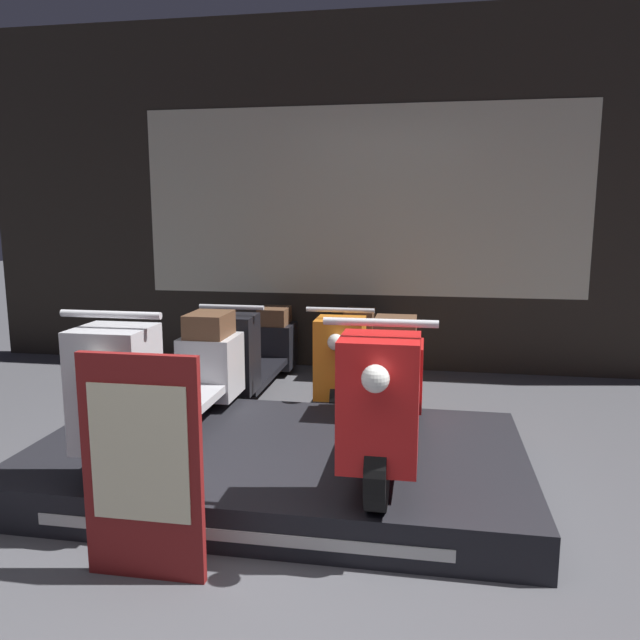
% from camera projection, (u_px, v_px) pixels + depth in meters
% --- Properties ---
extents(shop_wall_back, '(7.34, 0.09, 3.20)m').
position_uv_depth(shop_wall_back, '(361.00, 197.00, 5.69)').
color(shop_wall_back, '#28231E').
rests_on(shop_wall_back, ground_plane).
extents(display_platform, '(2.63, 1.54, 0.22)m').
position_uv_depth(display_platform, '(278.00, 463.00, 3.40)').
color(display_platform, black).
rests_on(display_platform, ground_plane).
extents(scooter_display_left, '(0.47, 1.70, 0.82)m').
position_uv_depth(scooter_display_left, '(173.00, 379.00, 3.44)').
color(scooter_display_left, black).
rests_on(scooter_display_left, display_platform).
extents(scooter_display_right, '(0.47, 1.70, 0.82)m').
position_uv_depth(scooter_display_right, '(388.00, 389.00, 3.24)').
color(scooter_display_right, black).
rests_on(scooter_display_right, display_platform).
extents(scooter_backrow_0, '(0.47, 1.70, 0.82)m').
position_uv_depth(scooter_backrow_0, '(257.00, 352.00, 5.08)').
color(scooter_backrow_0, black).
rests_on(scooter_backrow_0, ground_plane).
extents(scooter_backrow_1, '(0.47, 1.70, 0.82)m').
position_uv_depth(scooter_backrow_1, '(351.00, 356.00, 4.95)').
color(scooter_backrow_1, black).
rests_on(scooter_backrow_1, ground_plane).
extents(price_sign_board, '(0.50, 0.04, 0.93)m').
position_uv_depth(price_sign_board, '(142.00, 468.00, 2.45)').
color(price_sign_board, maroon).
rests_on(price_sign_board, ground_plane).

